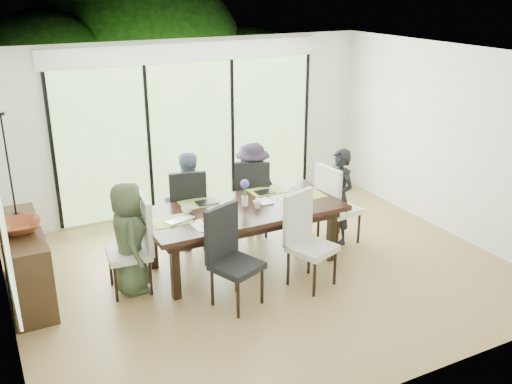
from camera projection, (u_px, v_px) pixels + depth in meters
name	position (u px, v px, depth m)	size (l,w,h in m)	color
floor	(265.00, 271.00, 7.32)	(6.00, 5.00, 0.01)	brown
ceiling	(266.00, 56.00, 6.38)	(6.00, 5.00, 0.01)	white
wall_back	(191.00, 126.00, 8.94)	(6.00, 0.02, 2.70)	white
wall_front	(406.00, 255.00, 4.76)	(6.00, 0.02, 2.70)	beige
wall_right	(451.00, 141.00, 8.14)	(0.02, 5.00, 2.70)	white
glass_doors	(192.00, 136.00, 8.96)	(4.20, 0.02, 2.30)	#598C3F
blinds_header	(189.00, 52.00, 8.50)	(4.40, 0.06, 0.28)	white
mullion_a	(53.00, 154.00, 8.06)	(0.05, 0.04, 2.30)	black
mullion_b	(149.00, 142.00, 8.66)	(0.05, 0.04, 2.30)	black
mullion_c	(232.00, 131.00, 9.25)	(0.05, 0.04, 2.30)	black
mullion_d	(306.00, 122.00, 9.85)	(0.05, 0.04, 2.30)	black
side_window	(7.00, 249.00, 4.53)	(0.02, 0.90, 1.00)	#8CAD7F
deck	(176.00, 192.00, 10.18)	(6.00, 1.80, 0.10)	#4E3321
rail_top	(160.00, 149.00, 10.63)	(6.00, 0.08, 0.06)	brown
foliage_left	(45.00, 101.00, 10.39)	(3.20, 3.20, 3.20)	#14380F
foliage_mid	(150.00, 69.00, 11.70)	(4.00, 4.00, 4.00)	#14380F
foliage_right	(246.00, 94.00, 11.99)	(2.80, 2.80, 2.80)	#14380F
foliage_far	(95.00, 76.00, 11.92)	(3.60, 3.60, 3.60)	#14380F
table_top	(243.00, 210.00, 7.25)	(2.54, 1.17, 0.06)	black
table_apron	(243.00, 217.00, 7.28)	(2.33, 0.95, 0.11)	black
table_leg_fl	(175.00, 270.00, 6.57)	(0.10, 0.10, 0.73)	black
table_leg_fr	(331.00, 235.00, 7.49)	(0.10, 0.10, 0.73)	black
table_leg_bl	(153.00, 242.00, 7.28)	(0.10, 0.10, 0.73)	black
table_leg_br	(298.00, 212.00, 8.21)	(0.10, 0.10, 0.73)	black
chair_left_end	(128.00, 246.00, 6.67)	(0.49, 0.49, 1.17)	silver
chair_right_end	(340.00, 203.00, 7.95)	(0.49, 0.49, 1.17)	white
chair_far_left	(187.00, 207.00, 7.83)	(0.49, 0.49, 1.17)	black
chair_far_right	(252.00, 195.00, 8.26)	(0.49, 0.49, 1.17)	black
chair_near_left	(237.00, 259.00, 6.37)	(0.49, 0.49, 1.17)	black
chair_near_right	(313.00, 241.00, 6.80)	(0.49, 0.49, 1.17)	beige
person_left_end	(129.00, 238.00, 6.64)	(0.64, 0.40, 1.37)	#39472F
person_right_end	(339.00, 197.00, 7.91)	(0.64, 0.40, 1.37)	black
person_far_left	(187.00, 201.00, 7.78)	(0.64, 0.40, 1.37)	slate
person_far_right	(252.00, 189.00, 8.20)	(0.64, 0.40, 1.37)	#241C2B
placemat_left	(172.00, 221.00, 6.83)	(0.47, 0.34, 0.01)	#A6C446
placemat_right	(307.00, 195.00, 7.64)	(0.47, 0.34, 0.01)	olive
placemat_far_l	(198.00, 203.00, 7.38)	(0.47, 0.34, 0.01)	#79A139
placemat_far_r	(266.00, 191.00, 7.80)	(0.47, 0.34, 0.01)	#8AAA3D
placemat_paper	(212.00, 224.00, 6.75)	(0.47, 0.34, 0.01)	white
tablet_far_l	(207.00, 202.00, 7.38)	(0.28, 0.19, 0.01)	black
tablet_far_r	(265.00, 192.00, 7.74)	(0.25, 0.18, 0.01)	black
papers	(292.00, 200.00, 7.49)	(0.32, 0.23, 0.00)	white
platter_base	(212.00, 222.00, 6.75)	(0.28, 0.28, 0.03)	white
platter_snacks	(212.00, 221.00, 6.74)	(0.21, 0.21, 0.01)	orange
vase	(245.00, 201.00, 7.28)	(0.08, 0.08, 0.13)	silver
hyacinth_stems	(245.00, 192.00, 7.23)	(0.04, 0.04, 0.17)	#337226
hyacinth_blooms	(245.00, 184.00, 7.20)	(0.12, 0.12, 0.12)	#564BBB
laptop	(182.00, 221.00, 6.79)	(0.35, 0.22, 0.03)	silver
cup_a	(187.00, 209.00, 7.05)	(0.13, 0.13, 0.10)	white
cup_b	(257.00, 205.00, 7.20)	(0.11, 0.11, 0.10)	white
cup_c	(293.00, 191.00, 7.64)	(0.13, 0.13, 0.10)	white
book	(259.00, 202.00, 7.38)	(0.17, 0.24, 0.02)	white
sideboard	(25.00, 263.00, 6.59)	(0.44, 1.56, 0.88)	black
bowl	(20.00, 226.00, 6.34)	(0.46, 0.46, 0.11)	brown
candlestick_base	(16.00, 216.00, 6.73)	(0.10, 0.10, 0.04)	black
candlestick_shaft	(9.00, 166.00, 6.51)	(0.02, 0.02, 1.22)	black
candlestick_pan	(0.00, 114.00, 6.30)	(0.10, 0.10, 0.03)	black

